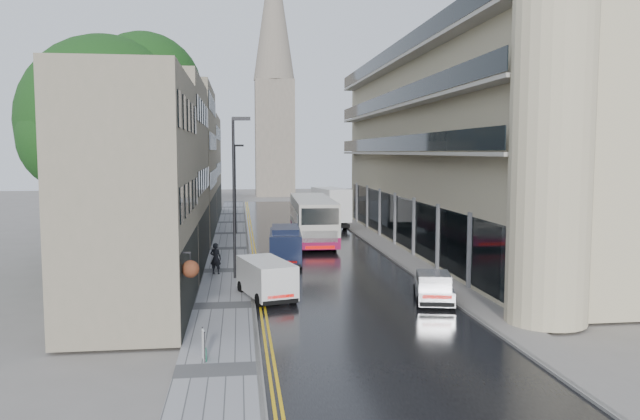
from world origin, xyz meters
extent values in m
plane|color=slate|center=(0.00, 0.00, 0.00)|extent=(200.00, 200.00, 0.00)
cube|color=black|center=(0.00, 27.50, 0.01)|extent=(9.00, 85.00, 0.02)
cube|color=gray|center=(-5.85, 27.50, 0.06)|extent=(2.70, 85.00, 0.12)
cube|color=slate|center=(5.40, 27.50, 0.06)|extent=(1.80, 85.00, 0.12)
imported|color=black|center=(-6.46, 18.18, 0.99)|extent=(0.75, 0.63, 1.75)
camera|label=1|loc=(-5.12, -16.61, 6.91)|focal=35.00mm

